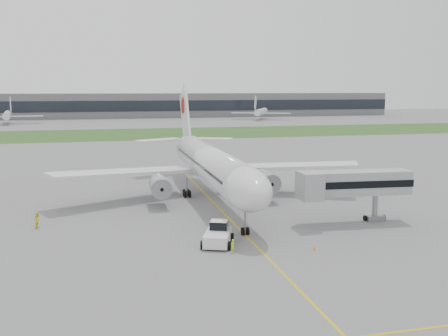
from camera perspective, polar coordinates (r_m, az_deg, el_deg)
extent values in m
plane|color=gray|center=(72.43, -0.85, -4.33)|extent=(600.00, 600.00, 0.00)
cube|color=#224B1C|center=(190.10, -8.89, 3.90)|extent=(600.00, 50.00, 0.02)
cube|color=slate|center=(299.29, -10.70, 7.04)|extent=(320.00, 22.00, 14.00)
cube|color=black|center=(288.31, -10.59, 6.97)|extent=(320.00, 0.60, 6.00)
cylinder|color=silver|center=(75.20, -1.54, 0.51)|extent=(5.00, 38.00, 5.00)
ellipsoid|color=silver|center=(56.56, 2.61, -2.35)|extent=(5.00, 11.00, 5.00)
cube|color=black|center=(55.45, 2.90, -1.63)|extent=(3.20, 1.54, 1.14)
cone|color=silver|center=(96.55, -4.28, 2.87)|extent=(5.00, 10.53, 6.16)
cube|color=silver|center=(75.79, -11.51, -0.52)|extent=(22.13, 13.52, 1.70)
cube|color=silver|center=(80.94, 7.20, 0.20)|extent=(22.13, 13.52, 1.70)
cylinder|color=#9C9DA1|center=(71.96, -7.35, -2.05)|extent=(2.70, 5.20, 2.70)
cylinder|color=#9C9DA1|center=(75.33, 4.83, -1.51)|extent=(2.70, 5.20, 2.70)
cube|color=silver|center=(97.61, -4.46, 5.94)|extent=(0.45, 10.90, 12.76)
cylinder|color=#9F1309|center=(98.51, -4.56, 7.13)|extent=(0.60, 3.20, 3.20)
cube|color=silver|center=(98.30, -7.40, 3.16)|extent=(9.54, 6.34, 0.35)
cube|color=silver|center=(99.87, -1.68, 3.33)|extent=(9.54, 6.34, 0.35)
cylinder|color=gray|center=(57.96, 2.44, -6.18)|extent=(0.24, 0.24, 3.10)
cylinder|color=black|center=(78.42, -4.27, -2.90)|extent=(1.40, 1.10, 1.10)
cylinder|color=black|center=(79.68, 0.28, -2.69)|extent=(1.40, 1.10, 1.10)
cube|color=silver|center=(54.50, -0.74, -7.96)|extent=(4.05, 5.27, 1.24)
cube|color=silver|center=(55.39, -0.57, -6.56)|extent=(2.32, 2.20, 1.04)
cube|color=black|center=(55.37, -0.57, -6.51)|extent=(2.39, 2.27, 0.88)
cylinder|color=black|center=(56.26, -1.95, -7.80)|extent=(0.66, 1.00, 0.93)
cylinder|color=black|center=(55.92, 0.91, -7.90)|extent=(0.66, 1.00, 0.93)
cylinder|color=black|center=(53.33, -2.46, -8.76)|extent=(0.66, 1.00, 0.93)
cylinder|color=black|center=(52.98, 0.56, -8.87)|extent=(0.66, 1.00, 0.93)
cube|color=#939395|center=(64.64, 14.84, -1.64)|extent=(13.95, 3.91, 2.95)
cube|color=black|center=(64.64, 14.84, -1.64)|extent=(14.15, 4.02, 0.89)
cube|color=#939395|center=(61.37, 9.77, -2.02)|extent=(2.56, 3.35, 3.35)
cylinder|color=gray|center=(66.99, 16.86, -4.19)|extent=(0.69, 0.69, 3.74)
cube|color=gray|center=(67.34, 16.80, -5.46)|extent=(2.45, 1.54, 0.69)
cylinder|color=black|center=(66.79, 15.82, -5.53)|extent=(0.34, 0.71, 0.69)
cylinder|color=black|center=(67.91, 17.78, -5.38)|extent=(0.34, 0.71, 0.69)
cone|color=orange|center=(53.73, -0.14, -8.85)|extent=(0.37, 0.37, 0.51)
cone|color=orange|center=(53.85, 10.25, -8.97)|extent=(0.36, 0.36, 0.49)
imported|color=#B3EB27|center=(51.93, 1.00, -8.92)|extent=(0.66, 0.61, 1.51)
imported|color=yellow|center=(64.92, -20.50, -5.62)|extent=(0.92, 1.07, 1.92)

